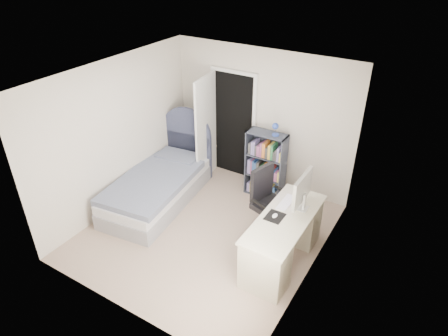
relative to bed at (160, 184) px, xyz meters
The scene contains 8 objects.
room_shell 1.54m from the bed, 15.46° to the right, with size 3.50×3.70×2.60m.
door 1.45m from the bed, 71.22° to the left, with size 0.92×0.82×2.06m.
bed is the anchor object (origin of this frame).
nightstand 1.28m from the bed, 88.17° to the left, with size 0.39×0.39×0.58m.
floor_lamp 1.27m from the bed, 87.14° to the left, with size 0.21×0.21×1.47m.
bookcase 1.87m from the bed, 35.84° to the left, with size 0.68×0.29×1.45m.
desk 2.49m from the bed, ahead, with size 0.64×1.59×1.31m.
office_chair 2.00m from the bed, ahead, with size 0.61×0.63×1.10m.
Camera 1 is at (2.81, -4.07, 4.09)m, focal length 32.00 mm.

